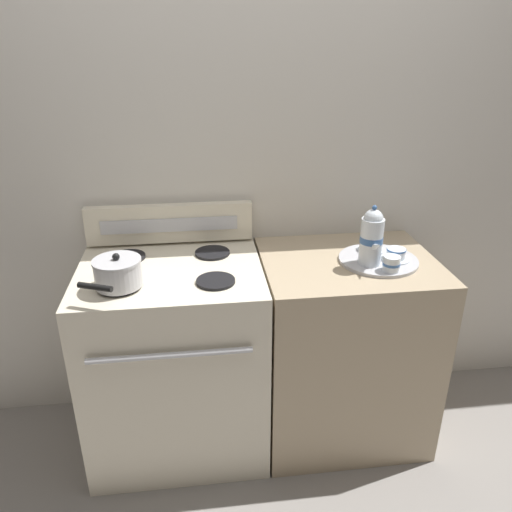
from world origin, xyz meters
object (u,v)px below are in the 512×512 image
(teacup_left, at_px, (371,245))
(creamer_jug, at_px, (391,264))
(serving_tray, at_px, (378,260))
(stove, at_px, (176,359))
(teapot, at_px, (372,237))
(saucepan, at_px, (118,273))
(teacup_right, at_px, (396,254))

(teacup_left, bearing_deg, creamer_jug, -86.80)
(creamer_jug, bearing_deg, serving_tray, 93.64)
(stove, height_order, teacup_left, teacup_left)
(stove, relative_size, teapot, 3.55)
(saucepan, height_order, creamer_jug, saucepan)
(teapot, height_order, creamer_jug, teapot)
(saucepan, distance_m, teacup_right, 1.14)
(stove, xyz_separation_m, serving_tray, (0.88, -0.03, 0.45))
(serving_tray, height_order, teacup_left, teacup_left)
(teacup_right, bearing_deg, creamer_jug, -120.27)
(serving_tray, xyz_separation_m, teacup_left, (-0.00, 0.09, 0.03))
(saucepan, relative_size, serving_tray, 0.80)
(creamer_jug, bearing_deg, teacup_left, 93.20)
(stove, height_order, creamer_jug, creamer_jug)
(stove, relative_size, teacup_left, 7.38)
(teacup_left, bearing_deg, teapot, -111.24)
(stove, relative_size, serving_tray, 2.70)
(teacup_left, relative_size, teacup_right, 1.00)
(stove, distance_m, saucepan, 0.56)
(creamer_jug, bearing_deg, teacup_right, 59.73)
(teapot, xyz_separation_m, creamer_jug, (0.06, -0.08, -0.09))
(stove, height_order, teacup_right, teacup_right)
(serving_tray, relative_size, teapot, 1.32)
(teapot, height_order, teacup_left, teapot)
(teapot, bearing_deg, stove, 174.93)
(saucepan, xyz_separation_m, serving_tray, (1.07, 0.11, -0.06))
(serving_tray, relative_size, teacup_left, 2.74)
(stove, relative_size, saucepan, 3.37)
(saucepan, distance_m, teapot, 1.02)
(saucepan, xyz_separation_m, teapot, (1.01, 0.07, 0.07))
(teapot, relative_size, teacup_left, 2.08)
(serving_tray, bearing_deg, stove, 178.09)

